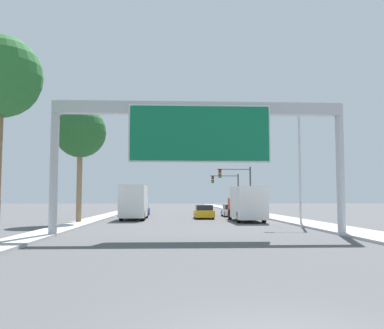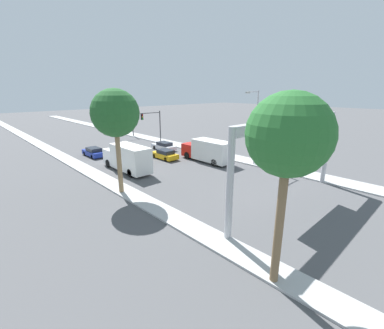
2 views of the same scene
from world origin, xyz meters
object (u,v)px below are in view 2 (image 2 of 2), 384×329
car_mid_right (164,146)px  traffic_light_mid_block (126,119)px  traffic_light_near_intersection (154,122)px  street_lamp_right (255,123)px  truck_box_secondary (208,151)px  palm_tree_background (115,114)px  car_far_center (165,154)px  car_far_left (94,152)px  truck_box_primary (127,158)px  palm_tree_foreground (289,137)px  sign_gantry (295,137)px

car_mid_right → traffic_light_mid_block: bearing=83.1°
traffic_light_near_intersection → street_lamp_right: size_ratio=0.63×
truck_box_secondary → traffic_light_near_intersection: 15.81m
car_mid_right → palm_tree_background: size_ratio=0.47×
truck_box_secondary → traffic_light_near_intersection: bearing=83.1°
car_mid_right → street_lamp_right: bearing=-79.0°
car_mid_right → car_far_center: size_ratio=1.06×
car_far_left → traffic_light_mid_block: size_ratio=0.79×
car_far_center → traffic_light_mid_block: traffic_light_mid_block is taller
traffic_light_mid_block → palm_tree_background: palm_tree_background is taller
truck_box_primary → traffic_light_near_intersection: 17.17m
palm_tree_background → street_lamp_right: (17.71, -3.26, -2.02)m
palm_tree_foreground → street_lamp_right: palm_tree_foreground is taller
car_far_left → sign_gantry: bearing=-79.6°
palm_tree_background → truck_box_primary: bearing=55.2°
car_far_center → palm_tree_background: 15.19m
truck_box_secondary → car_mid_right: bearing=90.0°
sign_gantry → truck_box_primary: sign_gantry is taller
sign_gantry → traffic_light_mid_block: 40.80m
sign_gantry → traffic_light_mid_block: bearing=80.0°
car_mid_right → palm_tree_background: (-14.66, -12.36, 7.05)m
car_mid_right → traffic_light_near_intersection: size_ratio=0.77×
car_far_center → traffic_light_near_intersection: size_ratio=0.72×
palm_tree_foreground → car_far_left: bearing=82.4°
traffic_light_near_intersection → palm_tree_foreground: bearing=-116.1°
car_far_left → traffic_light_mid_block: bearing=42.7°
car_mid_right → sign_gantry: bearing=-101.9°
traffic_light_near_intersection → street_lamp_right: (1.18, -20.89, 1.56)m
car_mid_right → car_far_left: size_ratio=1.02×
traffic_light_near_intersection → truck_box_secondary: bearing=-96.9°
traffic_light_near_intersection → palm_tree_background: palm_tree_background is taller
car_far_left → street_lamp_right: size_ratio=0.47×
sign_gantry → traffic_light_near_intersection: sign_gantry is taller
car_far_left → car_far_center: 11.18m
palm_tree_background → palm_tree_foreground: bearing=-90.8°
truck_box_secondary → street_lamp_right: size_ratio=0.83×
truck_box_primary → traffic_light_mid_block: (12.34, 21.65, 2.20)m
car_mid_right → traffic_light_mid_block: traffic_light_mid_block is taller
car_far_left → traffic_light_near_intersection: 12.92m
truck_box_primary → palm_tree_background: palm_tree_background is taller
sign_gantry → palm_tree_foreground: (-9.65, -4.14, 1.73)m
sign_gantry → car_far_left: 29.69m
car_mid_right → traffic_light_near_intersection: (1.87, 5.28, 3.47)m
sign_gantry → traffic_light_near_intersection: size_ratio=2.76×
truck_box_primary → palm_tree_foreground: (-4.40, -22.61, 6.05)m
truck_box_primary → street_lamp_right: 16.88m
traffic_light_near_intersection → traffic_light_mid_block: traffic_light_near_intersection is taller
truck_box_primary → palm_tree_background: (-4.16, -5.99, 6.01)m
palm_tree_foreground → car_far_center: bearing=64.7°
truck_box_secondary → traffic_light_mid_block: bearing=85.9°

